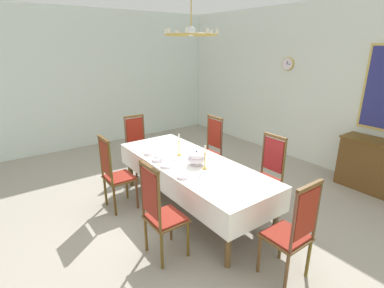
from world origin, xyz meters
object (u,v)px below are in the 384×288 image
(dining_table, at_px, (191,166))
(chair_south_b, at_px, (160,211))
(bowl_near_left, at_px, (166,165))
(candlestick_west, at_px, (179,147))
(chair_head_west, at_px, (138,143))
(soup_tureen, at_px, (196,158))
(chair_north_b, at_px, (267,173))
(bowl_near_right, at_px, (149,153))
(spoon_primary, at_px, (164,163))
(sideboard, at_px, (384,169))
(chair_north_a, at_px, (209,148))
(bowl_far_left, at_px, (158,159))
(chair_south_a, at_px, (115,173))
(chandelier, at_px, (191,34))
(mounted_clock, at_px, (288,64))
(candlestick_east, at_px, (205,160))
(spoon_secondary, at_px, (148,152))
(chair_head_east, at_px, (293,231))
(bowl_far_right, at_px, (183,176))

(dining_table, bearing_deg, chair_south_b, -54.21)
(bowl_near_left, bearing_deg, candlestick_west, 123.67)
(candlestick_west, xyz_separation_m, bowl_near_left, (0.26, -0.39, -0.12))
(chair_head_west, height_order, soup_tureen, chair_head_west)
(chair_north_b, relative_size, candlestick_west, 3.32)
(bowl_near_right, height_order, spoon_primary, bowl_near_right)
(bowl_near_right, xyz_separation_m, sideboard, (2.16, 3.25, -0.35))
(chair_north_a, distance_m, bowl_far_left, 1.36)
(chair_north_b, bearing_deg, bowl_near_right, 44.16)
(chair_south_a, xyz_separation_m, chair_north_a, (0.00, 1.84, 0.01))
(bowl_near_left, height_order, chandelier, chandelier)
(chair_north_a, xyz_separation_m, mounted_clock, (-0.09, 2.22, 1.43))
(candlestick_east, bearing_deg, bowl_near_left, -134.06)
(bowl_far_left, xyz_separation_m, mounted_clock, (-0.45, 3.52, 1.23))
(chair_south_a, distance_m, candlestick_east, 1.41)
(soup_tureen, bearing_deg, chandelier, -180.00)
(bowl_near_left, bearing_deg, chair_north_b, 61.14)
(bowl_near_left, bearing_deg, dining_table, 81.43)
(bowl_near_left, relative_size, spoon_secondary, 0.97)
(chair_head_west, relative_size, chandelier, 1.60)
(soup_tureen, bearing_deg, chair_south_b, -59.72)
(chair_head_west, bearing_deg, chair_north_a, 130.34)
(bowl_far_left, bearing_deg, sideboard, 60.57)
(chair_head_west, distance_m, spoon_primary, 1.65)
(chair_north_a, distance_m, chandelier, 2.27)
(candlestick_west, xyz_separation_m, candlestick_east, (0.65, 0.00, -0.00))
(chair_head_east, height_order, bowl_near_right, chair_head_east)
(chair_north_a, relative_size, chair_head_west, 1.05)
(bowl_near_left, bearing_deg, chandelier, 81.43)
(spoon_secondary, relative_size, chandelier, 0.24)
(chair_south_a, height_order, chair_north_b, same)
(chair_head_east, xyz_separation_m, candlestick_east, (-1.46, 0.00, 0.32))
(chair_head_west, distance_m, bowl_near_right, 1.21)
(chair_north_a, xyz_separation_m, bowl_near_right, (0.05, -1.27, 0.20))
(chair_north_a, relative_size, spoon_primary, 6.76)
(dining_table, distance_m, bowl_near_left, 0.41)
(chair_head_west, height_order, chair_head_east, chair_head_east)
(bowl_far_right, xyz_separation_m, spoon_secondary, (-1.12, 0.09, -0.01))
(chair_north_a, bearing_deg, chair_head_west, 40.34)
(spoon_primary, bearing_deg, sideboard, 50.72)
(candlestick_east, bearing_deg, chandelier, -180.00)
(spoon_secondary, bearing_deg, mounted_clock, 107.16)
(chair_north_b, distance_m, candlestick_east, 1.03)
(soup_tureen, relative_size, sideboard, 0.18)
(chair_south_a, height_order, chair_north_a, chair_north_a)
(soup_tureen, relative_size, chandelier, 0.37)
(dining_table, bearing_deg, mounted_clock, 103.92)
(dining_table, xyz_separation_m, chair_south_b, (0.67, -0.92, -0.10))
(chair_south_b, xyz_separation_m, candlestick_west, (-0.99, 0.92, 0.31))
(chair_south_b, bearing_deg, spoon_secondary, 157.10)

